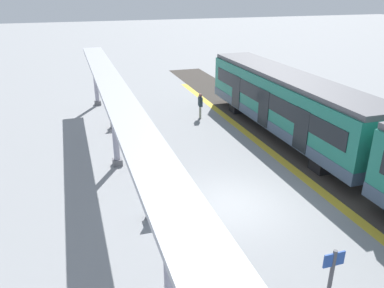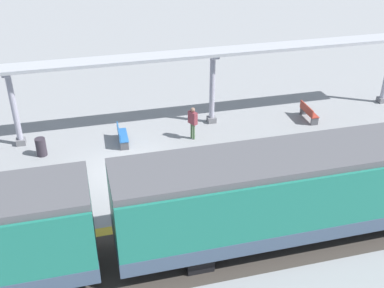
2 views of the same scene
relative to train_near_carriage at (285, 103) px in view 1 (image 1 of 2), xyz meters
The scene contains 14 objects.
ground_plane 8.55m from the train_near_carriage, 46.48° to the left, with size 176.00×176.00×0.00m, color gray.
tactile_edge_strip 6.59m from the train_near_carriage, 73.20° to the left, with size 0.47×38.68×0.01m, color gold.
trackbed 6.33m from the train_near_carriage, 90.05° to the left, with size 3.20×50.68×0.01m, color #38332D.
train_near_carriage is the anchor object (origin of this frame).
canopy_pillar_nearest 13.22m from the train_near_carriage, 44.30° to the right, with size 1.10×0.44×3.79m.
canopy_pillar_second 9.53m from the train_near_carriage, ahead, with size 1.10×0.44×3.79m.
canopy_pillar_third 14.41m from the train_near_carriage, 48.96° to the left, with size 1.10×0.44×3.79m.
canopy_beam 11.35m from the train_near_carriage, 32.08° to the left, with size 1.20×31.12×0.16m, color #A8AAB2.
bench_near_end 9.43m from the train_near_carriage, 25.22° to the right, with size 1.51×0.48×0.86m.
bench_mid_platform 10.40m from the train_near_carriage, 36.13° to the left, with size 1.51×0.48×0.86m.
trash_bin 12.85m from the train_near_carriage, 50.46° to the left, with size 0.48×0.48×0.88m, color #302A32.
platform_info_sign 13.23m from the train_near_carriage, 64.01° to the left, with size 0.56×0.10×2.20m.
passenger_waiting_near_edge 5.51m from the train_near_carriage, 50.29° to the right, with size 0.26×0.49×1.61m.
passenger_by_the_benches 8.37m from the train_near_carriage, 18.02° to the left, with size 0.54×0.42×1.70m.
Camera 1 is at (5.35, 11.51, 7.78)m, focal length 35.42 mm.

